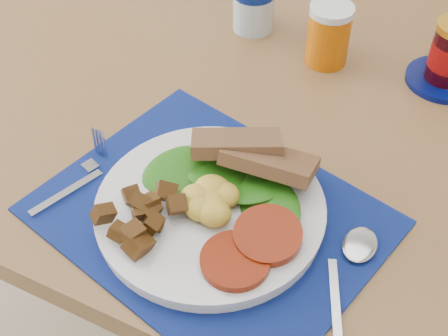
% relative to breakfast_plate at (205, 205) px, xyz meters
% --- Properties ---
extents(table, '(1.40, 0.90, 0.75)m').
position_rel_breakfast_plate_xyz_m(table, '(0.01, 0.27, -0.11)').
color(table, brown).
rests_on(table, ground).
extents(placemat, '(0.48, 0.42, 0.00)m').
position_rel_breakfast_plate_xyz_m(placemat, '(0.01, 0.00, -0.02)').
color(placemat, '#040432').
rests_on(placemat, table).
extents(breakfast_plate, '(0.29, 0.29, 0.07)m').
position_rel_breakfast_plate_xyz_m(breakfast_plate, '(0.00, 0.00, 0.00)').
color(breakfast_plate, silver).
rests_on(breakfast_plate, placemat).
extents(fork, '(0.05, 0.16, 0.00)m').
position_rel_breakfast_plate_xyz_m(fork, '(-0.18, -0.01, -0.02)').
color(fork, '#B2B5BA').
rests_on(fork, placemat).
extents(spoon, '(0.06, 0.18, 0.01)m').
position_rel_breakfast_plate_xyz_m(spoon, '(0.19, 0.01, -0.02)').
color(spoon, '#B2B5BA').
rests_on(spoon, placemat).
extents(juice_glass, '(0.07, 0.07, 0.10)m').
position_rel_breakfast_plate_xyz_m(juice_glass, '(0.02, 0.39, 0.02)').
color(juice_glass, '#C05705').
rests_on(juice_glass, table).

